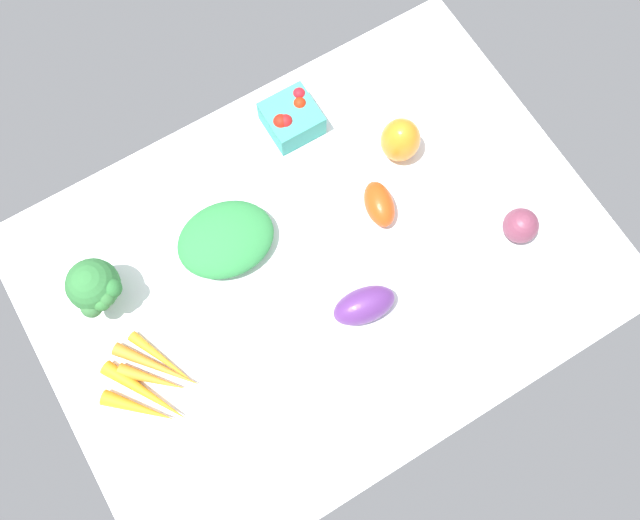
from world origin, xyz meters
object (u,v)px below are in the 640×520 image
object	(u,v)px
bell_pepper_orange	(400,140)
leafy_greens_clump	(226,239)
broccoli_head	(95,287)
red_onion_center	(521,226)
roma_tomato	(379,204)
carrot_bunch	(151,384)
eggplant	(364,305)
berry_basket	(291,118)

from	to	relation	value
bell_pepper_orange	leafy_greens_clump	bearing A→B (deg)	179.48
broccoli_head	red_onion_center	xyz separation A→B (cm)	(71.47, -28.03, -3.82)
leafy_greens_clump	roma_tomato	distance (cm)	29.19
carrot_bunch	eggplant	bearing A→B (deg)	-10.87
broccoli_head	roma_tomato	xyz separation A→B (cm)	(51.66, -10.91, -4.43)
leafy_greens_clump	bell_pepper_orange	bearing A→B (deg)	-0.52
bell_pepper_orange	roma_tomato	bearing A→B (deg)	-139.73
leafy_greens_clump	eggplant	distance (cm)	28.04
roma_tomato	berry_basket	world-z (taller)	berry_basket
eggplant	roma_tomato	size ratio (longest dim) A/B	1.25
broccoli_head	eggplant	distance (cm)	46.88
red_onion_center	eggplant	world-z (taller)	red_onion_center
broccoli_head	bell_pepper_orange	xyz separation A→B (cm)	(61.41, -2.65, -2.17)
red_onion_center	carrot_bunch	world-z (taller)	red_onion_center
red_onion_center	roma_tomato	xyz separation A→B (cm)	(-19.82, 17.12, -0.61)
berry_basket	carrot_bunch	xyz separation A→B (cm)	(-46.68, -31.38, -1.83)
roma_tomato	berry_basket	distance (cm)	24.36
bell_pepper_orange	eggplant	bearing A→B (deg)	-134.08
bell_pepper_orange	berry_basket	size ratio (longest dim) A/B	1.00
leafy_greens_clump	eggplant	bearing A→B (deg)	-57.47
broccoli_head	bell_pepper_orange	distance (cm)	61.51
bell_pepper_orange	roma_tomato	size ratio (longest dim) A/B	1.08
red_onion_center	berry_basket	xyz separation A→B (cm)	(-24.88, 40.94, -0.17)
carrot_bunch	berry_basket	bearing A→B (deg)	33.91
red_onion_center	berry_basket	bearing A→B (deg)	121.29
broccoli_head	red_onion_center	size ratio (longest dim) A/B	1.81
leafy_greens_clump	red_onion_center	bearing A→B (deg)	-28.34
broccoli_head	carrot_bunch	world-z (taller)	broccoli_head
bell_pepper_orange	eggplant	world-z (taller)	bell_pepper_orange
broccoli_head	red_onion_center	distance (cm)	76.87
leafy_greens_clump	berry_basket	size ratio (longest dim) A/B	1.85
eggplant	berry_basket	size ratio (longest dim) A/B	1.17
red_onion_center	eggplant	xyz separation A→B (cm)	(-32.63, 2.09, -0.13)
eggplant	roma_tomato	xyz separation A→B (cm)	(12.81, 15.04, -0.48)
bell_pepper_orange	roma_tomato	world-z (taller)	bell_pepper_orange
broccoli_head	berry_basket	xyz separation A→B (cm)	(46.59, 12.91, -3.99)
carrot_bunch	bell_pepper_orange	bearing A→B (deg)	14.43
eggplant	berry_basket	world-z (taller)	berry_basket
eggplant	berry_basket	bearing A→B (deg)	-91.80
bell_pepper_orange	eggplant	xyz separation A→B (cm)	(-22.56, -23.30, -1.78)
red_onion_center	carrot_bunch	xyz separation A→B (cm)	(-71.57, 9.56, -2.00)
broccoli_head	roma_tomato	bearing A→B (deg)	-11.92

